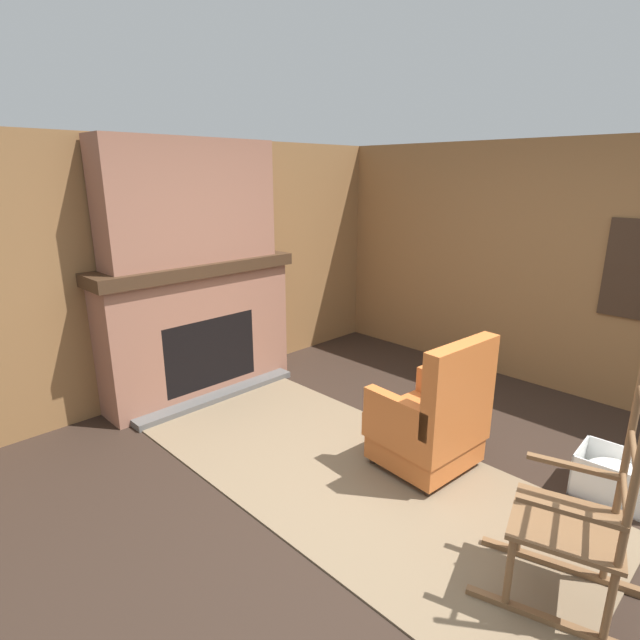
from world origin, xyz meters
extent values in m
plane|color=#2D2119|center=(0.00, 0.00, 0.00)|extent=(14.00, 14.00, 0.00)
cube|color=olive|center=(-2.53, 0.00, 1.19)|extent=(0.06, 5.60, 2.39)
cube|color=olive|center=(0.00, 2.53, 1.19)|extent=(5.60, 0.06, 2.39)
cube|color=#93604C|center=(-2.30, 0.00, 0.59)|extent=(0.39, 1.86, 1.18)
cube|color=black|center=(-2.15, 0.00, 0.45)|extent=(0.08, 0.97, 0.66)
cube|color=#565451|center=(-2.03, 0.00, 0.03)|extent=(0.16, 1.67, 0.06)
cube|color=#3D2819|center=(-2.30, 0.00, 1.23)|extent=(0.49, 1.96, 0.11)
cube|color=#93604C|center=(-2.30, 0.00, 1.83)|extent=(0.35, 1.64, 1.08)
cube|color=#7A664C|center=(-0.41, -0.03, 0.01)|extent=(3.58, 1.57, 0.01)
cube|color=#C6662D|center=(-0.02, 0.44, 0.18)|extent=(0.65, 0.69, 0.24)
cube|color=#C6662D|center=(-0.02, 0.44, 0.33)|extent=(0.68, 0.72, 0.18)
cube|color=#C6662D|center=(0.23, 0.42, 0.72)|extent=(0.17, 0.68, 0.60)
cube|color=#C6662D|center=(-0.06, 0.15, 0.52)|extent=(0.57, 0.14, 0.20)
cube|color=#C6662D|center=(-0.02, 0.73, 0.52)|extent=(0.57, 0.14, 0.20)
cylinder|color=#332319|center=(-0.29, 0.19, 0.03)|extent=(0.05, 0.05, 0.06)
cylinder|color=#332319|center=(-0.25, 0.73, 0.03)|extent=(0.05, 0.05, 0.06)
cylinder|color=#332319|center=(0.21, 0.15, 0.03)|extent=(0.05, 0.05, 0.06)
cylinder|color=#332319|center=(0.25, 0.69, 0.03)|extent=(0.05, 0.05, 0.06)
cube|color=brown|center=(1.19, -0.28, 0.02)|extent=(0.78, 0.27, 0.04)
cube|color=brown|center=(1.07, 0.10, 0.02)|extent=(0.78, 0.27, 0.04)
cylinder|color=brown|center=(0.98, -0.34, 0.23)|extent=(0.04, 0.04, 0.38)
cylinder|color=brown|center=(0.87, 0.04, 0.23)|extent=(0.04, 0.04, 0.38)
cylinder|color=brown|center=(1.39, -0.22, 0.23)|extent=(0.04, 0.04, 0.38)
cylinder|color=brown|center=(1.27, 0.16, 0.23)|extent=(0.04, 0.04, 0.38)
cube|color=brown|center=(1.13, -0.09, 0.43)|extent=(0.61, 0.60, 0.02)
cylinder|color=brown|center=(1.39, -0.22, 0.83)|extent=(0.04, 0.04, 0.83)
cylinder|color=brown|center=(1.27, 0.16, 0.83)|extent=(0.04, 0.04, 0.83)
cylinder|color=brown|center=(1.33, -0.03, 0.67)|extent=(0.14, 0.38, 0.03)
cylinder|color=brown|center=(1.33, -0.03, 0.90)|extent=(0.14, 0.38, 0.03)
cube|color=brown|center=(1.19, -0.28, 0.64)|extent=(0.44, 0.17, 0.02)
cube|color=brown|center=(1.07, 0.10, 0.64)|extent=(0.44, 0.17, 0.02)
cylinder|color=brown|center=(-0.91, 1.97, 0.07)|extent=(0.16, 0.40, 0.14)
cylinder|color=brown|center=(-0.77, 1.98, 0.07)|extent=(0.16, 0.40, 0.14)
cylinder|color=brown|center=(-0.63, 1.99, 0.07)|extent=(0.16, 0.40, 0.14)
cylinder|color=brown|center=(-0.77, 1.98, 0.19)|extent=(0.16, 0.40, 0.14)
cube|color=white|center=(1.10, 1.03, 0.01)|extent=(0.52, 0.39, 0.01)
cube|color=white|center=(0.85, 1.02, 0.14)|extent=(0.03, 0.37, 0.29)
cube|color=white|center=(1.09, 1.21, 0.14)|extent=(0.50, 0.04, 0.29)
cube|color=white|center=(1.11, 0.85, 0.14)|extent=(0.50, 0.04, 0.29)
ellipsoid|color=white|center=(1.10, 1.03, 0.16)|extent=(0.42, 0.32, 0.17)
ellipsoid|color=#99B29E|center=(-2.34, -0.60, 1.34)|extent=(0.11, 0.11, 0.10)
cylinder|color=white|center=(-2.34, -0.60, 1.49)|extent=(0.06, 0.06, 0.19)
cube|color=gray|center=(-2.34, 0.47, 1.36)|extent=(0.17, 0.24, 0.13)
cube|color=silver|center=(-2.26, 0.47, 1.36)|extent=(0.01, 0.04, 0.02)
cylinder|color=gold|center=(-2.36, -0.10, 1.42)|extent=(0.07, 0.26, 0.26)
camera|label=1|loc=(1.73, -2.38, 2.08)|focal=28.00mm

